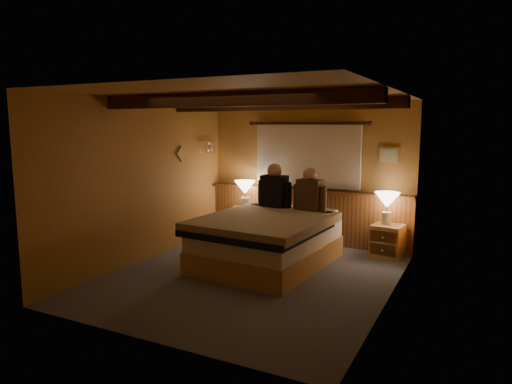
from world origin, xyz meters
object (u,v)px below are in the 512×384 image
Objects in this scene: bed at (267,240)px; nightstand_left at (245,224)px; person_right at (310,193)px; duffel_bag at (216,239)px; lamp_right at (387,202)px; person_left at (274,189)px; lamp_left at (245,189)px; nightstand_right at (387,241)px.

bed is 3.74× the size of nightstand_left.
duffel_bag is at bearing -160.83° from person_right.
lamp_right is at bearing 23.02° from duffel_bag.
person_left is 1.29m from duffel_bag.
lamp_left is (-1.00, 1.20, 0.53)m from bed.
person_right is at bearing -148.76° from nightstand_right.
nightstand_right is at bearing 0.50° from lamp_left.
lamp_left reaches higher than nightstand_right.
duffel_bag is at bearing -162.69° from lamp_right.
person_left reaches higher than lamp_right.
lamp_right is (-0.03, 0.03, 0.60)m from nightstand_right.
person_left is (0.77, -0.44, 0.10)m from lamp_left.
nightstand_right is (1.48, 1.22, -0.13)m from bed.
nightstand_right is at bearing -11.42° from nightstand_left.
person_right reaches higher than nightstand_right.
person_left is 1.48× the size of duffel_bag.
lamp_right is 0.73× the size of person_right.
nightstand_right is at bearing 20.51° from person_left.
lamp_right is at bearing -10.78° from nightstand_left.
person_right is at bearing 66.24° from bed.
nightstand_right is 2.74m from duffel_bag.
nightstand_right is at bearing 22.27° from duffel_bag.
person_left is at bearing -163.74° from lamp_right.
duffel_bag is (-1.52, -0.29, -0.84)m from person_right.
lamp_right reaches higher than nightstand_right.
lamp_right is (2.44, 0.05, 0.57)m from nightstand_left.
lamp_right is 1.75m from person_left.
nightstand_right reaches higher than duffel_bag.
person_right is (0.61, -0.03, -0.02)m from person_left.
bed reaches higher than duffel_bag.
person_right is 1.76m from duffel_bag.
lamp_right is at bearing 21.65° from person_left.
person_left is at bearing 110.81° from bed.
nightstand_right is 1.41m from person_right.
bed is at bearing -133.39° from nightstand_right.
nightstand_left is at bearing -172.31° from nightstand_right.
nightstand_left is 1.21× the size of lamp_left.
person_right is (0.38, 0.73, 0.61)m from bed.
person_right is at bearing 2.54° from person_left.
lamp_left is 0.72× the size of person_right.
person_left is at bearing 24.94° from duffel_bag.
person_right is (-1.07, -0.52, 0.14)m from lamp_right.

